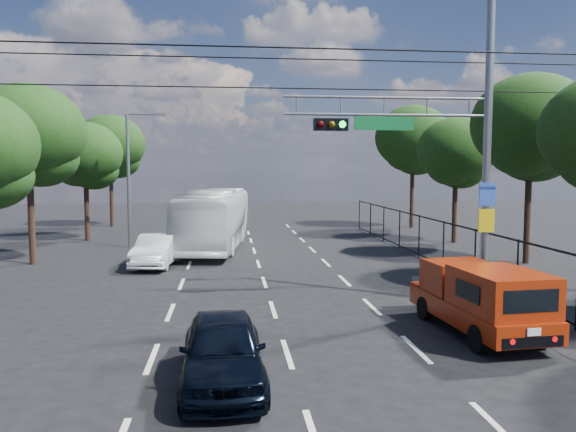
{
  "coord_description": "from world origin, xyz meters",
  "views": [
    {
      "loc": [
        -1.3,
        -8.29,
        4.18
      ],
      "look_at": [
        0.43,
        7.82,
        2.8
      ],
      "focal_mm": 35.0,
      "sensor_mm": 36.0,
      "label": 1
    }
  ],
  "objects": [
    {
      "name": "utility_wires",
      "position": [
        0.0,
        8.83,
        7.23
      ],
      "size": [
        22.0,
        5.04,
        0.74
      ],
      "color": "black",
      "rests_on": "ground"
    },
    {
      "name": "red_pickup",
      "position": [
        5.01,
        5.03,
        0.95
      ],
      "size": [
        2.11,
        4.9,
        1.78
      ],
      "color": "black",
      "rests_on": "ground"
    },
    {
      "name": "lane_markings",
      "position": [
        -0.0,
        14.0,
        0.01
      ],
      "size": [
        6.12,
        38.0,
        0.01
      ],
      "color": "beige",
      "rests_on": "ground"
    },
    {
      "name": "navy_hatchback",
      "position": [
        -1.43,
        2.37,
        0.68
      ],
      "size": [
        1.68,
        4.0,
        1.35
      ],
      "primitive_type": "imported",
      "rotation": [
        0.0,
        0.0,
        0.02
      ],
      "color": "black",
      "rests_on": "ground"
    },
    {
      "name": "white_van",
      "position": [
        -4.36,
        16.0,
        0.68
      ],
      "size": [
        1.87,
        4.28,
        1.37
      ],
      "primitive_type": "imported",
      "rotation": [
        0.0,
        0.0,
        -0.1
      ],
      "color": "white",
      "rests_on": "ground"
    },
    {
      "name": "tree_left_d",
      "position": [
        -9.38,
        25.02,
        4.72
      ],
      "size": [
        4.2,
        4.2,
        6.83
      ],
      "color": "black",
      "rests_on": "ground"
    },
    {
      "name": "signal_mast",
      "position": [
        5.28,
        7.99,
        5.24
      ],
      "size": [
        6.43,
        0.39,
        9.5
      ],
      "color": "slate",
      "rests_on": "ground"
    },
    {
      "name": "tree_right_c",
      "position": [
        11.82,
        15.02,
        5.73
      ],
      "size": [
        5.1,
        5.1,
        8.29
      ],
      "color": "black",
      "rests_on": "ground"
    },
    {
      "name": "tree_left_e",
      "position": [
        -9.58,
        33.02,
        5.53
      ],
      "size": [
        4.92,
        4.92,
        7.99
      ],
      "color": "black",
      "rests_on": "ground"
    },
    {
      "name": "fence_right",
      "position": [
        7.6,
        12.17,
        1.03
      ],
      "size": [
        0.06,
        34.03,
        2.0
      ],
      "color": "black",
      "rests_on": "ground"
    },
    {
      "name": "tree_left_c",
      "position": [
        -9.78,
        17.02,
        5.4
      ],
      "size": [
        4.8,
        4.8,
        7.8
      ],
      "color": "black",
      "rests_on": "ground"
    },
    {
      "name": "tree_right_e",
      "position": [
        11.62,
        30.02,
        5.94
      ],
      "size": [
        5.28,
        5.28,
        8.58
      ],
      "color": "black",
      "rests_on": "ground"
    },
    {
      "name": "streetlight_left",
      "position": [
        -6.33,
        22.0,
        3.94
      ],
      "size": [
        2.09,
        0.22,
        7.08
      ],
      "color": "slate",
      "rests_on": "ground"
    },
    {
      "name": "white_bus",
      "position": [
        -2.0,
        21.2,
        1.55
      ],
      "size": [
        3.88,
        11.32,
        3.09
      ],
      "primitive_type": "imported",
      "rotation": [
        0.0,
        0.0,
        -0.12
      ],
      "color": "silver",
      "rests_on": "ground"
    },
    {
      "name": "tree_right_d",
      "position": [
        11.42,
        22.02,
        4.85
      ],
      "size": [
        4.32,
        4.32,
        7.02
      ],
      "color": "black",
      "rests_on": "ground"
    }
  ]
}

